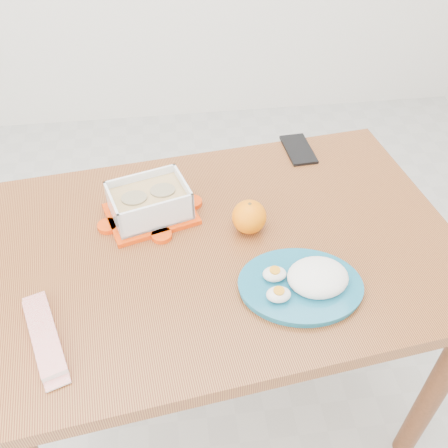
{
  "coord_description": "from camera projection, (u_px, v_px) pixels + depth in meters",
  "views": [
    {
      "loc": [
        -0.04,
        -0.96,
        1.62
      ],
      "look_at": [
        0.07,
        -0.12,
        0.81
      ],
      "focal_mm": 40.0,
      "sensor_mm": 36.0,
      "label": 1
    }
  ],
  "objects": [
    {
      "name": "ground",
      "position": [
        201.0,
        366.0,
        1.81
      ],
      "size": [
        3.5,
        3.5,
        0.0
      ],
      "primitive_type": "plane",
      "color": "#B7B7B2",
      "rests_on": "ground"
    },
    {
      "name": "dining_table",
      "position": [
        224.0,
        271.0,
        1.29
      ],
      "size": [
        1.22,
        0.89,
        0.75
      ],
      "rotation": [
        0.0,
        0.0,
        0.12
      ],
      "color": "#935C29",
      "rests_on": "ground"
    },
    {
      "name": "food_container",
      "position": [
        150.0,
        203.0,
        1.25
      ],
      "size": [
        0.25,
        0.22,
        0.09
      ],
      "rotation": [
        0.0,
        0.0,
        0.28
      ],
      "color": "#EA3C07",
      "rests_on": "dining_table"
    },
    {
      "name": "orange_fruit",
      "position": [
        249.0,
        217.0,
        1.22
      ],
      "size": [
        0.08,
        0.08,
        0.08
      ],
      "primitive_type": "sphere",
      "color": "#FF6905",
      "rests_on": "dining_table"
    },
    {
      "name": "rice_plate",
      "position": [
        306.0,
        281.0,
        1.09
      ],
      "size": [
        0.31,
        0.31,
        0.07
      ],
      "rotation": [
        0.0,
        0.0,
        -0.14
      ],
      "color": "#16617E",
      "rests_on": "dining_table"
    },
    {
      "name": "candy_bar",
      "position": [
        45.0,
        336.0,
        1.01
      ],
      "size": [
        0.11,
        0.21,
        0.02
      ],
      "primitive_type": "cube",
      "rotation": [
        0.0,
        0.0,
        1.9
      ],
      "color": "#C10A09",
      "rests_on": "dining_table"
    },
    {
      "name": "smartphone",
      "position": [
        298.0,
        149.0,
        1.49
      ],
      "size": [
        0.09,
        0.16,
        0.01
      ],
      "primitive_type": "cube",
      "rotation": [
        0.0,
        0.0,
        0.07
      ],
      "color": "black",
      "rests_on": "dining_table"
    }
  ]
}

